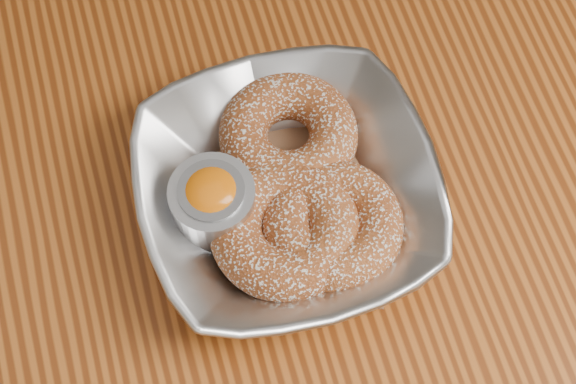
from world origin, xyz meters
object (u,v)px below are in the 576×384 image
object	(u,v)px
table	(212,205)
ramekin	(213,202)
donut_extra	(333,225)
donut_back	(288,135)
serving_bowl	(288,195)
donut_front	(285,229)

from	to	relation	value
table	ramekin	size ratio (longest dim) A/B	20.15
donut_extra	donut_back	bearing A→B (deg)	97.17
serving_bowl	table	bearing A→B (deg)	127.62
table	donut_back	bearing A→B (deg)	-16.74
donut_back	ramekin	xyz separation A→B (m)	(-0.07, -0.04, 0.01)
table	serving_bowl	xyz separation A→B (m)	(0.05, -0.06, 0.12)
table	serving_bowl	world-z (taller)	serving_bowl
donut_front	ramekin	xyz separation A→B (m)	(-0.04, 0.03, 0.01)
serving_bowl	ramekin	size ratio (longest dim) A/B	3.52
serving_bowl	donut_extra	world-z (taller)	serving_bowl
table	donut_extra	world-z (taller)	donut_extra
table	serving_bowl	bearing A→B (deg)	-52.38
donut_back	donut_extra	xyz separation A→B (m)	(0.01, -0.08, -0.00)
table	serving_bowl	size ratio (longest dim) A/B	5.72
donut_front	donut_extra	world-z (taller)	donut_front
donut_back	table	bearing A→B (deg)	163.26
donut_front	serving_bowl	bearing A→B (deg)	69.71
table	donut_extra	distance (m)	0.17
donut_extra	ramekin	distance (m)	0.08
table	donut_extra	bearing A→B (deg)	-52.96
donut_extra	ramekin	world-z (taller)	ramekin
donut_front	ramekin	world-z (taller)	ramekin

